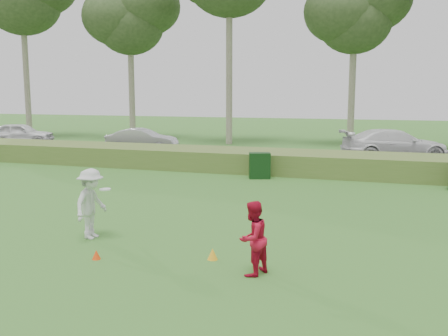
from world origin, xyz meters
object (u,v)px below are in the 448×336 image
(player_red, at_px, (253,238))
(cone_orange, at_px, (96,255))
(utility_cabinet, at_px, (260,166))
(cone_yellow, at_px, (213,254))
(car_mid, at_px, (142,140))
(car_right, at_px, (395,145))
(player_white, at_px, (91,204))
(car_left, at_px, (21,134))

(player_red, bearing_deg, cone_orange, -65.17)
(utility_cabinet, bearing_deg, cone_orange, -113.63)
(cone_yellow, height_order, car_mid, car_mid)
(cone_orange, distance_m, car_right, 19.27)
(utility_cabinet, height_order, car_right, car_right)
(car_mid, bearing_deg, utility_cabinet, -138.05)
(player_white, height_order, car_left, player_white)
(player_white, height_order, cone_orange, player_white)
(player_white, height_order, cone_yellow, player_white)
(utility_cabinet, bearing_deg, cone_yellow, -100.84)
(cone_yellow, relative_size, car_mid, 0.06)
(player_white, distance_m, player_red, 4.46)
(player_white, relative_size, player_red, 1.17)
(cone_orange, relative_size, car_mid, 0.05)
(car_left, height_order, car_right, car_right)
(player_red, distance_m, car_mid, 20.65)
(player_white, height_order, player_red, player_white)
(cone_orange, xyz_separation_m, cone_yellow, (2.32, 0.75, 0.02))
(player_white, relative_size, utility_cabinet, 1.60)
(player_white, height_order, car_right, player_white)
(cone_orange, distance_m, car_mid, 19.17)
(player_red, height_order, car_mid, player_red)
(cone_orange, bearing_deg, player_white, 126.03)
(player_white, distance_m, car_left, 24.15)
(car_mid, bearing_deg, cone_yellow, -159.56)
(player_red, relative_size, utility_cabinet, 1.36)
(player_red, bearing_deg, utility_cabinet, -144.33)
(cone_orange, bearing_deg, car_left, 133.75)
(player_red, bearing_deg, car_right, -166.32)
(car_left, bearing_deg, utility_cabinet, -134.16)
(utility_cabinet, distance_m, car_right, 9.09)
(utility_cabinet, xyz_separation_m, car_right, (5.24, 7.42, 0.32))
(car_mid, relative_size, car_right, 0.77)
(cone_yellow, xyz_separation_m, car_right, (3.64, 17.55, 0.72))
(player_red, height_order, car_right, car_right)
(cone_orange, distance_m, utility_cabinet, 10.91)
(cone_orange, relative_size, car_left, 0.05)
(car_left, distance_m, car_right, 23.79)
(car_left, bearing_deg, car_mid, -118.72)
(car_left, distance_m, car_mid, 9.83)
(utility_cabinet, relative_size, car_mid, 0.26)
(cone_yellow, xyz_separation_m, car_mid, (-10.38, 16.63, 0.62))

